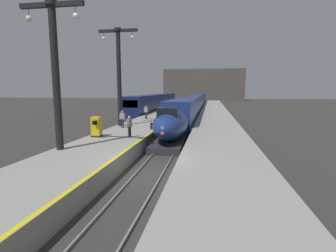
{
  "coord_description": "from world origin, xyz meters",
  "views": [
    {
      "loc": [
        3.31,
        -12.89,
        4.73
      ],
      "look_at": [
        -0.09,
        7.34,
        1.8
      ],
      "focal_mm": 26.97,
      "sensor_mm": 36.0,
      "label": 1
    }
  ],
  "objects": [
    {
      "name": "rail_main_right",
      "position": [
        0.75,
        27.5,
        0.06
      ],
      "size": [
        0.08,
        110.0,
        0.12
      ],
      "primitive_type": "cube",
      "color": "slate",
      "rests_on": "ground"
    },
    {
      "name": "highspeed_train_main",
      "position": [
        0.0,
        41.81,
        1.97
      ],
      "size": [
        2.92,
        76.57,
        3.6
      ],
      "color": "navy",
      "rests_on": "ground"
    },
    {
      "name": "rail_main_left",
      "position": [
        -0.75,
        27.5,
        0.06
      ],
      "size": [
        0.08,
        110.0,
        0.12
      ],
      "primitive_type": "cube",
      "color": "slate",
      "rests_on": "ground"
    },
    {
      "name": "ground_plane",
      "position": [
        0.0,
        0.0,
        0.0
      ],
      "size": [
        260.0,
        260.0,
        0.0
      ],
      "primitive_type": "plane",
      "color": "#33302D"
    },
    {
      "name": "platform_left",
      "position": [
        -4.05,
        24.75,
        0.53
      ],
      "size": [
        4.8,
        110.0,
        1.05
      ],
      "primitive_type": "cube",
      "color": "gray",
      "rests_on": "ground"
    },
    {
      "name": "rail_secondary_left",
      "position": [
        -8.85,
        27.5,
        0.06
      ],
      "size": [
        0.08,
        110.0,
        0.12
      ],
      "primitive_type": "cube",
      "color": "slate",
      "rests_on": "ground"
    },
    {
      "name": "regional_train_adjacent",
      "position": [
        -8.1,
        40.24,
        2.13
      ],
      "size": [
        2.85,
        36.6,
        3.8
      ],
      "color": "#141E4C",
      "rests_on": "ground"
    },
    {
      "name": "platform_right",
      "position": [
        4.05,
        24.75,
        0.53
      ],
      "size": [
        4.8,
        110.0,
        1.05
      ],
      "primitive_type": "cube",
      "color": "gray",
      "rests_on": "ground"
    },
    {
      "name": "passenger_near_edge",
      "position": [
        -5.18,
        10.62,
        2.04
      ],
      "size": [
        0.57,
        0.24,
        1.69
      ],
      "color": "#23232D",
      "rests_on": "platform_left"
    },
    {
      "name": "passenger_far_waiting",
      "position": [
        -2.88,
        5.79,
        2.04
      ],
      "size": [
        0.35,
        0.54,
        1.69
      ],
      "color": "#23232D",
      "rests_on": "platform_left"
    },
    {
      "name": "station_column_near",
      "position": [
        -5.9,
        1.19,
        6.38
      ],
      "size": [
        4.0,
        0.68,
        8.82
      ],
      "color": "black",
      "rests_on": "platform_left"
    },
    {
      "name": "rail_secondary_right",
      "position": [
        -7.35,
        27.5,
        0.06
      ],
      "size": [
        0.08,
        110.0,
        0.12
      ],
      "primitive_type": "cube",
      "color": "slate",
      "rests_on": "ground"
    },
    {
      "name": "rolling_suitcase",
      "position": [
        -2.05,
        10.14,
        1.35
      ],
      "size": [
        0.4,
        0.22,
        0.98
      ],
      "color": "black",
      "rests_on": "platform_left"
    },
    {
      "name": "terminus_back_wall",
      "position": [
        0.0,
        102.0,
        7.0
      ],
      "size": [
        36.0,
        2.0,
        14.0
      ],
      "primitive_type": "cube",
      "color": "#4C4742",
      "rests_on": "ground"
    },
    {
      "name": "ticket_machine_yellow",
      "position": [
        -5.55,
        5.63,
        1.79
      ],
      "size": [
        0.76,
        0.62,
        1.6
      ],
      "color": "yellow",
      "rests_on": "platform_left"
    },
    {
      "name": "passenger_mid_platform",
      "position": [
        -4.85,
        18.61,
        2.04
      ],
      "size": [
        0.57,
        0.23,
        1.69
      ],
      "color": "#23232D",
      "rests_on": "platform_left"
    },
    {
      "name": "station_column_mid",
      "position": [
        -5.9,
        11.94,
        6.88
      ],
      "size": [
        4.0,
        0.68,
        9.75
      ],
      "color": "black",
      "rests_on": "platform_left"
    },
    {
      "name": "platform_left_safety_stripe",
      "position": [
        -1.77,
        24.75,
        1.05
      ],
      "size": [
        0.2,
        107.8,
        0.01
      ],
      "primitive_type": "cube",
      "color": "yellow",
      "rests_on": "platform_left"
    }
  ]
}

